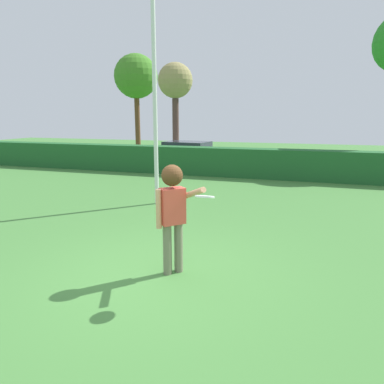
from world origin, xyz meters
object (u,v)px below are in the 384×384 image
frisbee (205,197)px  parked_car_silver (187,152)px  willow_tree (136,77)px  bare_elm_tree (175,83)px  person (173,206)px  lamppost (154,66)px

frisbee → parked_car_silver: size_ratio=0.06×
parked_car_silver → willow_tree: willow_tree is taller
parked_car_silver → bare_elm_tree: bearing=125.2°
person → parked_car_silver: 12.85m
parked_car_silver → lamppost: bearing=-77.5°
person → lamppost: bearing=116.9°
frisbee → lamppost: lamppost is taller
lamppost → bare_elm_tree: 10.44m
person → frisbee: 0.86m
parked_car_silver → bare_elm_tree: bare_elm_tree is taller
frisbee → willow_tree: size_ratio=0.04×
willow_tree → parked_car_silver: bearing=-46.2°
lamppost → willow_tree: lamppost is taller
bare_elm_tree → willow_tree: (-4.59, 4.29, 0.92)m
bare_elm_tree → willow_tree: bearing=137.0°
frisbee → parked_car_silver: (-4.57, 12.69, -0.75)m
parked_car_silver → frisbee: bearing=-70.2°
person → parked_car_silver: (-3.91, 12.23, -0.45)m
person → lamppost: 5.45m
person → bare_elm_tree: bare_elm_tree is taller
person → parked_car_silver: size_ratio=0.41×
lamppost → parked_car_silver: 8.81m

